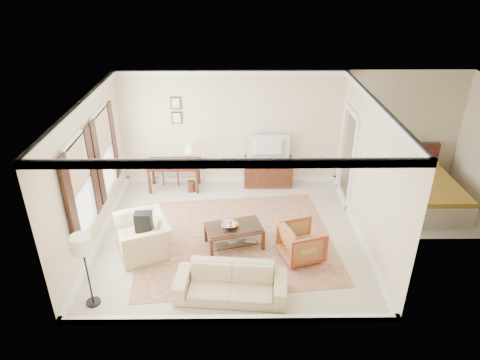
{
  "coord_description": "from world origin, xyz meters",
  "views": [
    {
      "loc": [
        0.12,
        -7.52,
        5.22
      ],
      "look_at": [
        0.2,
        0.3,
        1.15
      ],
      "focal_mm": 32.0,
      "sensor_mm": 36.0,
      "label": 1
    }
  ],
  "objects_px": {
    "writing_desk": "(174,167)",
    "striped_armchair": "(301,241)",
    "tv": "(269,140)",
    "sofa": "(231,279)",
    "club_armchair": "(143,231)",
    "coffee_table": "(234,231)",
    "sideboard": "(268,172)"
  },
  "relations": [
    {
      "from": "club_armchair",
      "to": "sofa",
      "type": "relative_size",
      "value": 0.58
    },
    {
      "from": "coffee_table",
      "to": "sofa",
      "type": "distance_m",
      "value": 1.46
    },
    {
      "from": "coffee_table",
      "to": "sofa",
      "type": "height_order",
      "value": "sofa"
    },
    {
      "from": "club_armchair",
      "to": "striped_armchair",
      "type": "bearing_deg",
      "value": 63.24
    },
    {
      "from": "tv",
      "to": "sofa",
      "type": "relative_size",
      "value": 0.52
    },
    {
      "from": "writing_desk",
      "to": "tv",
      "type": "xyz_separation_m",
      "value": [
        2.36,
        0.15,
        0.63
      ]
    },
    {
      "from": "sideboard",
      "to": "coffee_table",
      "type": "bearing_deg",
      "value": -108.1
    },
    {
      "from": "tv",
      "to": "club_armchair",
      "type": "height_order",
      "value": "tv"
    },
    {
      "from": "tv",
      "to": "club_armchair",
      "type": "distance_m",
      "value": 3.9
    },
    {
      "from": "writing_desk",
      "to": "club_armchair",
      "type": "xyz_separation_m",
      "value": [
        -0.28,
        -2.62,
        -0.13
      ]
    },
    {
      "from": "sideboard",
      "to": "tv",
      "type": "distance_m",
      "value": 0.88
    },
    {
      "from": "coffee_table",
      "to": "sideboard",
      "type": "bearing_deg",
      "value": 71.9
    },
    {
      "from": "coffee_table",
      "to": "club_armchair",
      "type": "xyz_separation_m",
      "value": [
        -1.78,
        -0.16,
        0.12
      ]
    },
    {
      "from": "club_armchair",
      "to": "sideboard",
      "type": "bearing_deg",
      "value": 114.07
    },
    {
      "from": "writing_desk",
      "to": "striped_armchair",
      "type": "xyz_separation_m",
      "value": [
        2.8,
        -2.85,
        -0.23
      ]
    },
    {
      "from": "tv",
      "to": "striped_armchair",
      "type": "distance_m",
      "value": 3.15
    },
    {
      "from": "striped_armchair",
      "to": "club_armchair",
      "type": "relative_size",
      "value": 0.7
    },
    {
      "from": "writing_desk",
      "to": "striped_armchair",
      "type": "bearing_deg",
      "value": -45.44
    },
    {
      "from": "sideboard",
      "to": "sofa",
      "type": "relative_size",
      "value": 0.64
    },
    {
      "from": "tv",
      "to": "striped_armchair",
      "type": "height_order",
      "value": "tv"
    },
    {
      "from": "tv",
      "to": "coffee_table",
      "type": "height_order",
      "value": "tv"
    },
    {
      "from": "striped_armchair",
      "to": "club_armchair",
      "type": "height_order",
      "value": "club_armchair"
    },
    {
      "from": "coffee_table",
      "to": "striped_armchair",
      "type": "bearing_deg",
      "value": -16.51
    },
    {
      "from": "writing_desk",
      "to": "tv",
      "type": "bearing_deg",
      "value": 3.64
    },
    {
      "from": "striped_armchair",
      "to": "coffee_table",
      "type": "bearing_deg",
      "value": 56.16
    },
    {
      "from": "tv",
      "to": "club_armchair",
      "type": "bearing_deg",
      "value": 46.39
    },
    {
      "from": "striped_armchair",
      "to": "tv",
      "type": "bearing_deg",
      "value": -8.93
    },
    {
      "from": "coffee_table",
      "to": "club_armchair",
      "type": "distance_m",
      "value": 1.79
    },
    {
      "from": "club_armchair",
      "to": "tv",
      "type": "bearing_deg",
      "value": 113.86
    },
    {
      "from": "sofa",
      "to": "club_armchair",
      "type": "bearing_deg",
      "value": 148.7
    },
    {
      "from": "writing_desk",
      "to": "sofa",
      "type": "bearing_deg",
      "value": -69.7
    },
    {
      "from": "writing_desk",
      "to": "sofa",
      "type": "distance_m",
      "value": 4.19
    }
  ]
}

